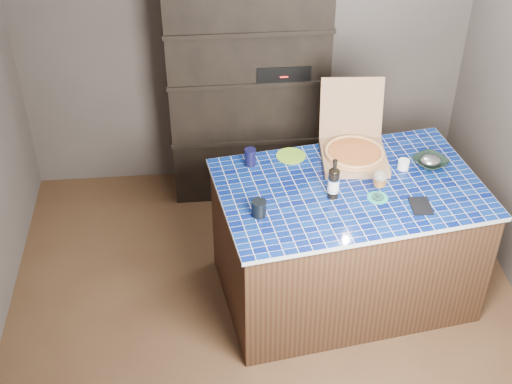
{
  "coord_description": "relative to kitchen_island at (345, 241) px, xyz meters",
  "views": [
    {
      "loc": [
        -0.38,
        -3.3,
        3.55
      ],
      "look_at": [
        -0.08,
        0.0,
        1.07
      ],
      "focal_mm": 50.0,
      "sensor_mm": 36.0,
      "label": 1
    }
  ],
  "objects": [
    {
      "name": "green_trivet",
      "position": [
        -0.33,
        0.37,
        0.45
      ],
      "size": [
        0.2,
        0.2,
        0.01
      ],
      "primitive_type": "cylinder",
      "color": "#6DA523",
      "rests_on": "kitchen_island"
    },
    {
      "name": "foil_contents",
      "position": [
        0.56,
        0.18,
        0.49
      ],
      "size": [
        0.14,
        0.11,
        0.06
      ],
      "primitive_type": "ellipsoid",
      "color": "#A7A6B1",
      "rests_on": "bowl"
    },
    {
      "name": "mead_bottle",
      "position": [
        -0.13,
        -0.09,
        0.56
      ],
      "size": [
        0.07,
        0.07,
        0.27
      ],
      "color": "black",
      "rests_on": "kitchen_island"
    },
    {
      "name": "tumbler",
      "position": [
        -0.6,
        -0.23,
        0.5
      ],
      "size": [
        0.09,
        0.09,
        0.1
      ],
      "primitive_type": "cylinder",
      "color": "black",
      "rests_on": "kitchen_island"
    },
    {
      "name": "white_jar",
      "position": [
        0.38,
        0.17,
        0.48
      ],
      "size": [
        0.07,
        0.07,
        0.06
      ],
      "primitive_type": "cylinder",
      "color": "white",
      "rests_on": "kitchen_island"
    },
    {
      "name": "dvd_case",
      "position": [
        0.38,
        -0.24,
        0.46
      ],
      "size": [
        0.12,
        0.17,
        0.01
      ],
      "primitive_type": "cube",
      "rotation": [
        0.0,
        0.0,
        -0.03
      ],
      "color": "black",
      "rests_on": "kitchen_island"
    },
    {
      "name": "teal_trivet",
      "position": [
        0.14,
        -0.13,
        0.45
      ],
      "size": [
        0.13,
        0.13,
        0.01
      ],
      "primitive_type": "cylinder",
      "color": "teal",
      "rests_on": "kitchen_island"
    },
    {
      "name": "kitchen_island",
      "position": [
        0.0,
        0.0,
        0.0
      ],
      "size": [
        1.78,
        1.28,
        0.9
      ],
      "rotation": [
        0.0,
        0.0,
        0.15
      ],
      "color": "#3F2B19",
      "rests_on": "floor"
    },
    {
      "name": "pizza_box",
      "position": [
        0.08,
        0.31,
        0.52
      ],
      "size": [
        0.45,
        0.54,
        0.46
      ],
      "rotation": [
        0.0,
        0.0,
        -0.07
      ],
      "color": "#9E7A51",
      "rests_on": "kitchen_island"
    },
    {
      "name": "room",
      "position": [
        -0.54,
        -0.22,
        0.8
      ],
      "size": [
        3.5,
        3.5,
        3.5
      ],
      "color": "#523923",
      "rests_on": "ground"
    },
    {
      "name": "bowl",
      "position": [
        0.56,
        0.18,
        0.48
      ],
      "size": [
        0.29,
        0.29,
        0.05
      ],
      "primitive_type": "imported",
      "rotation": [
        0.0,
        0.0,
        0.52
      ],
      "color": "black",
      "rests_on": "kitchen_island"
    },
    {
      "name": "shelving_unit",
      "position": [
        -0.53,
        1.31,
        0.45
      ],
      "size": [
        1.2,
        0.41,
        1.8
      ],
      "color": "black",
      "rests_on": "floor"
    },
    {
      "name": "navy_cup",
      "position": [
        -0.61,
        0.3,
        0.51
      ],
      "size": [
        0.07,
        0.07,
        0.12
      ],
      "primitive_type": "cylinder",
      "color": "black",
      "rests_on": "kitchen_island"
    },
    {
      "name": "wine_glass",
      "position": [
        0.14,
        -0.13,
        0.59
      ],
      "size": [
        0.09,
        0.09,
        0.19
      ],
      "color": "white",
      "rests_on": "teal_trivet"
    }
  ]
}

